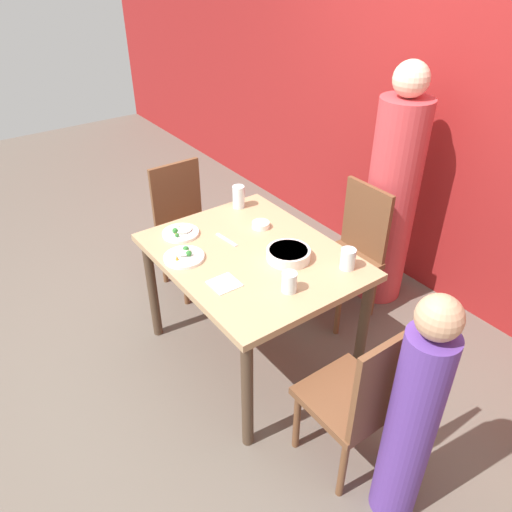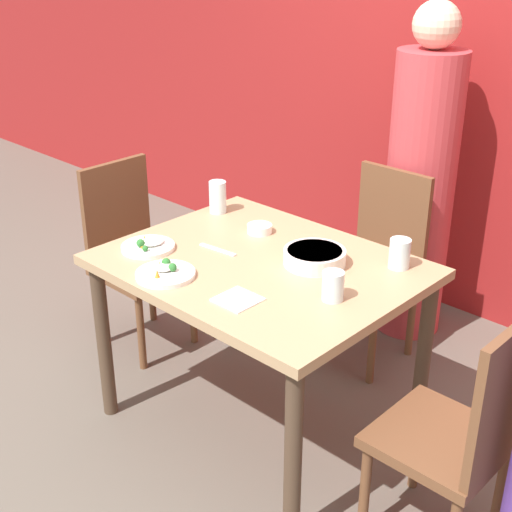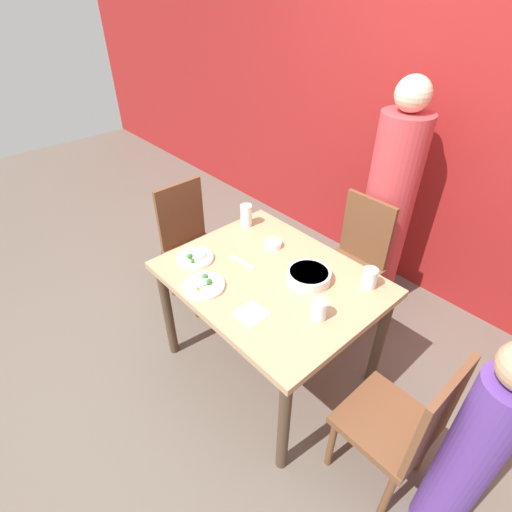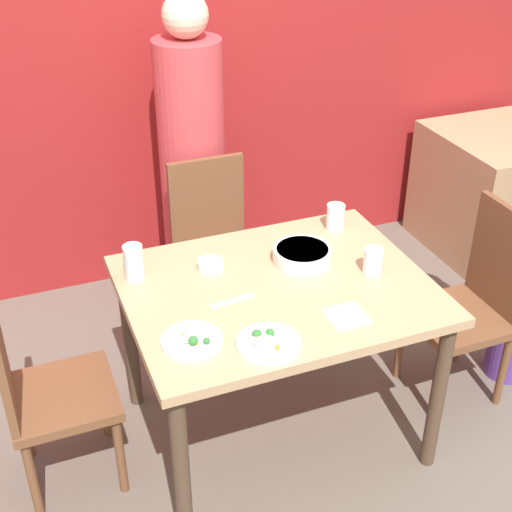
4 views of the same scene
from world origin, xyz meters
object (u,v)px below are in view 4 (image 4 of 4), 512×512
Objects in this scene: bowl_curry at (302,255)px; glass_water_tall at (134,262)px; plate_rice_adult at (267,342)px; chair_adult_spot at (215,248)px; person_adult at (193,170)px; chair_child_spot at (474,301)px.

glass_water_tall is (-0.66, 0.12, 0.04)m from bowl_curry.
glass_water_tall is (-0.32, 0.58, 0.06)m from plate_rice_adult.
chair_adult_spot is 0.44m from person_adult.
person_adult reaches higher than glass_water_tall.
bowl_curry reaches higher than plate_rice_adult.
plate_rice_adult is at bearing -126.49° from bowl_curry.
plate_rice_adult is at bearing -60.88° from glass_water_tall.
plate_rice_adult is at bearing -99.18° from chair_adult_spot.
bowl_curry is 0.67m from glass_water_tall.
chair_adult_spot is at bearing 47.49° from glass_water_tall.
chair_child_spot is (0.92, -0.85, 0.00)m from chair_adult_spot.
chair_child_spot reaches higher than bowl_curry.
chair_adult_spot is 1.25m from chair_child_spot.
chair_adult_spot is 6.32× the size of glass_water_tall.
glass_water_tall is at bearing -119.75° from person_adult.
chair_child_spot is 6.32× the size of glass_water_tall.
glass_water_tall is at bearing 119.12° from plate_rice_adult.
chair_adult_spot is at bearing 102.94° from bowl_curry.
bowl_curry is 0.57m from plate_rice_adult.
chair_child_spot is at bearing -52.24° from person_adult.
person_adult is 7.40× the size of plate_rice_adult.
plate_rice_adult is at bearing -75.68° from chair_child_spot.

